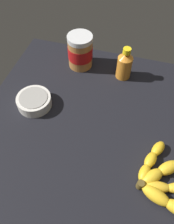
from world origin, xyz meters
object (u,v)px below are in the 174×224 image
honey_bottle (125,65)px  small_bowl (34,101)px  banana_bunch (171,184)px  peanut_butter_jar (80,51)px

honey_bottle → small_bowl: bearing=-139.9°
honey_bottle → small_bowl: 36.35cm
banana_bunch → peanut_butter_jar: (-39.21, 41.49, 5.04)cm
banana_bunch → honey_bottle: 45.20cm
banana_bunch → peanut_butter_jar: 57.31cm
banana_bunch → small_bowl: (-48.74, 16.48, 0.34)cm
peanut_butter_jar → honey_bottle: size_ratio=1.03×
banana_bunch → honey_bottle: size_ratio=1.72×
banana_bunch → peanut_butter_jar: peanut_butter_jar is taller
banana_bunch → peanut_butter_jar: bearing=133.4°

